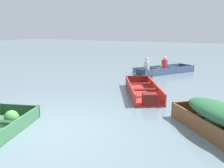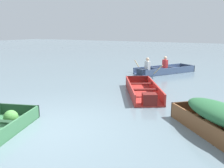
% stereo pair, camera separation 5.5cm
% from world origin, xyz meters
% --- Properties ---
extents(ground_plane, '(80.00, 80.00, 0.00)m').
position_xyz_m(ground_plane, '(0.00, 0.00, 0.00)').
color(ground_plane, slate).
extents(skiff_red_near_moored, '(2.41, 3.24, 0.40)m').
position_xyz_m(skiff_red_near_moored, '(1.03, 3.96, 0.14)').
color(skiff_red_near_moored, '#AD2D28').
rests_on(skiff_red_near_moored, ground).
extents(skiff_wooden_brown_mid_moored, '(2.65, 2.74, 0.72)m').
position_xyz_m(skiff_wooden_brown_mid_moored, '(3.85, 1.46, 0.42)').
color(skiff_wooden_brown_mid_moored, brown).
rests_on(skiff_wooden_brown_mid_moored, ground).
extents(rowboat_slate_blue_with_crew, '(3.03, 3.52, 0.91)m').
position_xyz_m(rowboat_slate_blue_with_crew, '(0.27, 8.79, 0.18)').
color(rowboat_slate_blue_with_crew, '#475B7F').
rests_on(rowboat_slate_blue_with_crew, ground).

